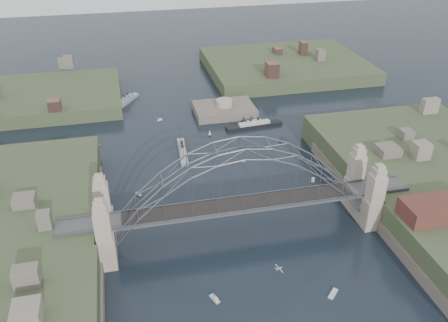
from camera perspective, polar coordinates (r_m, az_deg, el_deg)
ground at (r=117.16m, az=1.99°, el=-8.53°), size 500.00×500.00×0.00m
bridge at (r=109.96m, az=2.10°, el=-3.49°), size 84.00×13.80×24.60m
headland_nw at (r=199.65m, az=-20.92°, el=6.58°), size 60.00×45.00×9.00m
headland_ne at (r=224.00m, az=7.35°, el=10.81°), size 70.00×55.00×9.50m
fort_island at (r=178.39m, az=0.02°, el=5.63°), size 22.00×16.00×9.40m
wharf_shed at (r=119.08m, az=24.96°, el=-5.10°), size 20.00×8.00×4.00m
naval_cruiser_near at (r=150.83m, az=-5.00°, el=1.21°), size 3.30×16.93×5.05m
naval_cruiser_far at (r=190.95m, az=-11.60°, el=7.07°), size 10.45×14.69×5.40m
ocean_liner at (r=167.41m, az=3.63°, el=4.30°), size 20.59×4.64×5.01m
aeroplane at (r=99.30m, az=6.53°, el=-12.67°), size 1.56×2.78×0.41m
small_boat_a at (r=132.28m, az=-10.18°, el=-3.97°), size 1.84×2.42×0.45m
small_boat_b at (r=145.96m, az=2.46°, el=-0.02°), size 1.63×1.27×0.45m
small_boat_c at (r=100.69m, az=-1.14°, el=-16.13°), size 1.90×2.87×1.43m
small_boat_d at (r=158.89m, az=6.80°, el=2.42°), size 1.71×2.37×0.45m
small_boat_e at (r=159.44m, az=-15.15°, el=1.63°), size 2.84×3.62×0.45m
small_boat_f at (r=161.17m, az=-1.73°, el=3.40°), size 1.00×1.41×2.38m
small_boat_g at (r=104.22m, az=12.92°, el=-15.23°), size 2.99×2.97×0.45m
small_boat_h at (r=173.92m, az=-7.69°, el=4.92°), size 2.00×1.24×1.43m
small_boat_i at (r=138.77m, az=10.61°, el=-2.27°), size 1.98×2.80×0.45m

